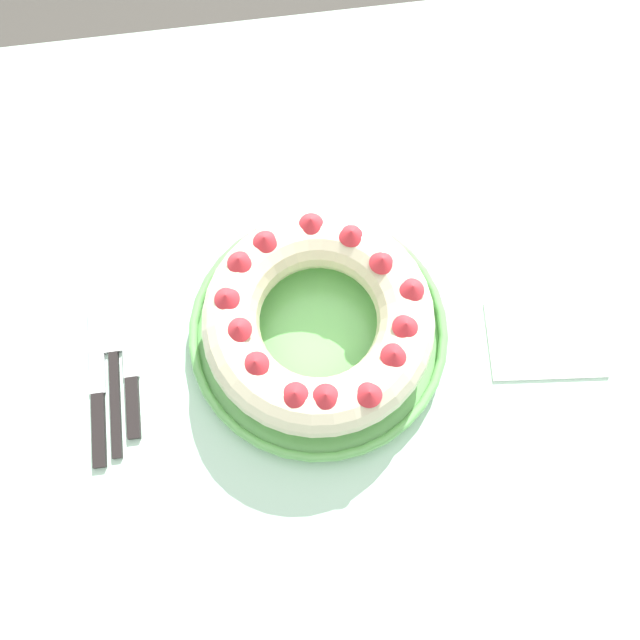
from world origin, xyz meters
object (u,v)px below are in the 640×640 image
at_px(bundt_cake, 320,320).
at_px(cake_knife, 132,380).
at_px(fork, 114,372).
at_px(serving_knife, 98,397).
at_px(serving_dish, 320,332).
at_px(napkin, 545,340).

height_order(bundt_cake, cake_knife, bundt_cake).
bearing_deg(fork, serving_knife, -125.66).
bearing_deg(serving_dish, cake_knife, -173.58).
distance_m(serving_dish, bundt_cake, 0.05).
distance_m(bundt_cake, cake_knife, 0.26).
height_order(serving_knife, napkin, serving_knife).
distance_m(bundt_cake, napkin, 0.31).
xyz_separation_m(serving_dish, serving_knife, (-0.30, -0.04, -0.01)).
distance_m(serving_dish, cake_knife, 0.25).
distance_m(fork, serving_knife, 0.04).
xyz_separation_m(cake_knife, napkin, (0.55, -0.02, -0.00)).
height_order(fork, napkin, fork).
xyz_separation_m(serving_knife, napkin, (0.59, -0.00, -0.00)).
distance_m(serving_dish, napkin, 0.30).
xyz_separation_m(serving_dish, bundt_cake, (-0.00, 0.00, 0.05)).
xyz_separation_m(bundt_cake, cake_knife, (-0.25, -0.03, -0.06)).
bearing_deg(bundt_cake, serving_knife, -171.48).
distance_m(fork, napkin, 0.57).
bearing_deg(napkin, fork, 176.55).
distance_m(fork, cake_knife, 0.03).
distance_m(bundt_cake, fork, 0.28).
height_order(fork, serving_knife, serving_knife).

